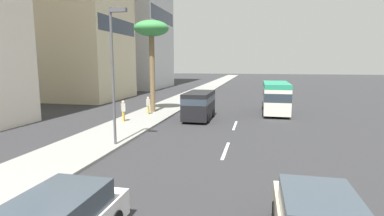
{
  "coord_description": "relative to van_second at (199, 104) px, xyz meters",
  "views": [
    {
      "loc": [
        -2.15,
        -1.56,
        4.6
      ],
      "look_at": [
        19.34,
        3.16,
        1.3
      ],
      "focal_mm": 28.01,
      "sensor_mm": 36.0,
      "label": 1
    }
  ],
  "objects": [
    {
      "name": "ground_plane",
      "position": [
        9.86,
        -3.08,
        -1.3
      ],
      "size": [
        198.0,
        198.0,
        0.0
      ],
      "primitive_type": "plane",
      "color": "#2D2D30"
    },
    {
      "name": "sidewalk_right",
      "position": [
        9.86,
        4.54,
        -1.23
      ],
      "size": [
        162.0,
        3.91,
        0.15
      ],
      "primitive_type": "cube",
      "color": "gray",
      "rests_on": "ground_plane"
    },
    {
      "name": "lane_stripe_mid",
      "position": [
        -8.39,
        -3.08,
        -1.3
      ],
      "size": [
        3.2,
        0.16,
        0.01
      ],
      "primitive_type": "cube",
      "color": "silver",
      "rests_on": "ground_plane"
    },
    {
      "name": "lane_stripe_far",
      "position": [
        -1.77,
        -3.08,
        -1.3
      ],
      "size": [
        3.2,
        0.16,
        0.01
      ],
      "primitive_type": "cube",
      "color": "silver",
      "rests_on": "ground_plane"
    },
    {
      "name": "van_second",
      "position": [
        0.0,
        0.0,
        0.0
      ],
      "size": [
        4.61,
        2.13,
        2.27
      ],
      "rotation": [
        0.0,
        0.0,
        3.14
      ],
      "color": "black",
      "rests_on": "ground_plane"
    },
    {
      "name": "minibus_fourth",
      "position": [
        4.53,
        -6.29,
        0.26
      ],
      "size": [
        6.36,
        2.35,
        2.85
      ],
      "color": "silver",
      "rests_on": "ground_plane"
    },
    {
      "name": "pedestrian_near_lamp",
      "position": [
        -2.79,
        5.37,
        -0.27
      ],
      "size": [
        0.38,
        0.38,
        1.62
      ],
      "rotation": [
        0.0,
        0.0,
        0.78
      ],
      "color": "gold",
      "rests_on": "sidewalk_right"
    },
    {
      "name": "pedestrian_mid_block",
      "position": [
        0.76,
        4.7,
        -0.31
      ],
      "size": [
        0.38,
        0.38,
        1.55
      ],
      "rotation": [
        0.0,
        0.0,
        0.77
      ],
      "color": "gold",
      "rests_on": "sidewalk_right"
    },
    {
      "name": "palm_tree",
      "position": [
        2.14,
        4.76,
        5.95
      ],
      "size": [
        3.1,
        3.1,
        8.21
      ],
      "color": "brown",
      "rests_on": "sidewalk_right"
    },
    {
      "name": "street_lamp",
      "position": [
        -8.94,
        2.88,
        3.32
      ],
      "size": [
        0.24,
        0.97,
        7.31
      ],
      "color": "#4C4C51",
      "rests_on": "sidewalk_right"
    }
  ]
}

